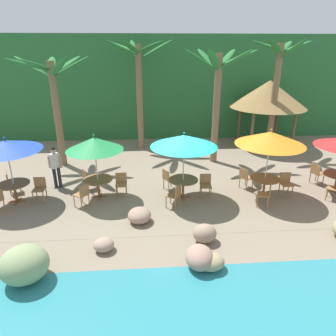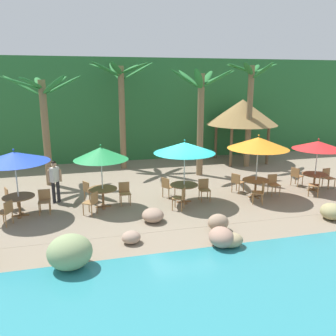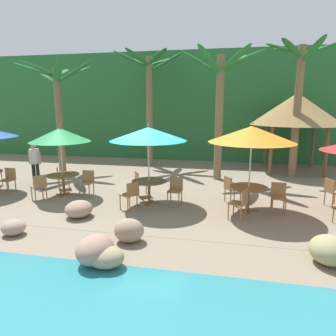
{
  "view_description": "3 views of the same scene",
  "coord_description": "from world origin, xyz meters",
  "views": [
    {
      "loc": [
        -1.17,
        -10.24,
        5.27
      ],
      "look_at": [
        -0.41,
        0.07,
        1.13
      ],
      "focal_mm": 32.21,
      "sensor_mm": 36.0,
      "label": 1
    },
    {
      "loc": [
        -3.75,
        -12.7,
        4.76
      ],
      "look_at": [
        -0.39,
        0.37,
        1.32
      ],
      "focal_mm": 37.2,
      "sensor_mm": 36.0,
      "label": 2
    },
    {
      "loc": [
        2.65,
        -9.17,
        3.09
      ],
      "look_at": [
        0.63,
        0.5,
        1.05
      ],
      "focal_mm": 32.51,
      "sensor_mm": 36.0,
      "label": 3
    }
  ],
  "objects": [
    {
      "name": "foliage_backdrop",
      "position": [
        0.0,
        9.0,
        3.0
      ],
      "size": [
        28.0,
        2.4,
        6.0
      ],
      "color": "#286633",
      "rests_on": "ground"
    },
    {
      "name": "chair_green_inland",
      "position": [
        -3.53,
        0.82,
        0.51
      ],
      "size": [
        0.58,
        0.58,
        0.87
      ],
      "color": "#9E7042",
      "rests_on": "ground"
    },
    {
      "name": "chair_orange_left",
      "position": [
        2.97,
        -1.05,
        0.51
      ],
      "size": [
        0.56,
        0.55,
        0.87
      ],
      "color": "#9E7042",
      "rests_on": "ground"
    },
    {
      "name": "umbrella_orange",
      "position": [
        3.21,
        -0.23,
        2.28
      ],
      "size": [
        2.47,
        2.47,
        2.63
      ],
      "color": "silver",
      "rests_on": "ground"
    },
    {
      "name": "palm_tree_third",
      "position": [
        2.14,
        3.63,
        3.59
      ],
      "size": [
        3.37,
        3.11,
        5.28
      ],
      "color": "brown",
      "rests_on": "ground"
    },
    {
      "name": "chair_teal_inland",
      "position": [
        -0.37,
        0.56,
        0.51
      ],
      "size": [
        0.58,
        0.58,
        0.87
      ],
      "color": "#9E7042",
      "rests_on": "ground"
    },
    {
      "name": "umbrella_teal",
      "position": [
        0.14,
        -0.13,
        2.22
      ],
      "size": [
        2.4,
        2.4,
        2.54
      ],
      "color": "silver",
      "rests_on": "ground"
    },
    {
      "name": "chair_teal_seaward",
      "position": [
        1.0,
        -0.1,
        0.51
      ],
      "size": [
        0.45,
        0.46,
        0.87
      ],
      "color": "#9E7042",
      "rests_on": "ground"
    },
    {
      "name": "ground_plane",
      "position": [
        0.0,
        0.0,
        0.0
      ],
      "size": [
        120.0,
        120.0,
        0.0
      ],
      "primitive_type": "plane",
      "color": "gray"
    },
    {
      "name": "chair_orange_inland",
      "position": [
        2.69,
        0.44,
        0.51
      ],
      "size": [
        0.58,
        0.58,
        0.87
      ],
      "color": "#9E7042",
      "rests_on": "ground"
    },
    {
      "name": "dining_table_green",
      "position": [
        -3.02,
        0.13,
        0.61
      ],
      "size": [
        1.1,
        1.1,
        0.74
      ],
      "color": "brown",
      "rests_on": "ground"
    },
    {
      "name": "palapa_hut",
      "position": [
        5.54,
        6.0,
        2.91
      ],
      "size": [
        4.12,
        4.12,
        3.65
      ],
      "color": "brown",
      "rests_on": "ground"
    },
    {
      "name": "palm_tree_second",
      "position": [
        -1.47,
        5.99,
        3.99
      ],
      "size": [
        3.43,
        3.52,
        5.7
      ],
      "color": "brown",
      "rests_on": "ground"
    },
    {
      "name": "chair_green_seaward",
      "position": [
        -2.17,
        0.24,
        0.51
      ],
      "size": [
        0.43,
        0.44,
        0.87
      ],
      "color": "#9E7042",
      "rests_on": "ground"
    },
    {
      "name": "terrace_deck",
      "position": [
        0.0,
        0.0,
        0.0
      ],
      "size": [
        18.0,
        5.2,
        0.01
      ],
      "color": "gray",
      "rests_on": "ground"
    },
    {
      "name": "umbrella_green",
      "position": [
        -3.02,
        0.13,
        2.1
      ],
      "size": [
        2.04,
        2.04,
        2.45
      ],
      "color": "silver",
      "rests_on": "ground"
    },
    {
      "name": "palm_tree_nearest",
      "position": [
        -5.22,
        3.74,
        3.53
      ],
      "size": [
        3.41,
        3.47,
        4.99
      ],
      "color": "brown",
      "rests_on": "ground"
    },
    {
      "name": "chair_blue_seaward",
      "position": [
        -5.13,
        0.05,
        0.51
      ],
      "size": [
        0.42,
        0.43,
        0.87
      ],
      "color": "#9E7042",
      "rests_on": "ground"
    },
    {
      "name": "chair_green_left",
      "position": [
        -3.46,
        -0.61,
        0.51
      ],
      "size": [
        0.59,
        0.59,
        0.87
      ],
      "color": "#9E7042",
      "rests_on": "ground"
    },
    {
      "name": "waiter_in_white",
      "position": [
        -4.79,
        1.12,
        0.99
      ],
      "size": [
        0.52,
        0.38,
        1.7
      ],
      "color": "#232328",
      "rests_on": "ground"
    },
    {
      "name": "dining_table_teal",
      "position": [
        0.14,
        -0.13,
        0.61
      ],
      "size": [
        1.1,
        1.1,
        0.74
      ],
      "color": "brown",
      "rests_on": "ground"
    },
    {
      "name": "chair_orange_seaward",
      "position": [
        4.07,
        -0.18,
        0.51
      ],
      "size": [
        0.44,
        0.44,
        0.87
      ],
      "color": "#9E7042",
      "rests_on": "ground"
    },
    {
      "name": "chair_red_inland",
      "position": [
        5.75,
        0.68,
        0.51
      ],
      "size": [
        0.56,
        0.55,
        0.87
      ],
      "color": "#9E7042",
      "rests_on": "ground"
    },
    {
      "name": "dining_table_orange",
      "position": [
        3.21,
        -0.23,
        0.61
      ],
      "size": [
        1.1,
        1.1,
        0.74
      ],
      "color": "brown",
      "rests_on": "ground"
    },
    {
      "name": "palm_tree_fourth",
      "position": [
        5.3,
        4.7,
        3.79
      ],
      "size": [
        2.96,
        2.61,
        5.66
      ],
      "color": "brown",
      "rests_on": "ground"
    },
    {
      "name": "chair_teal_left",
      "position": [
        -0.22,
        -0.9,
        0.51
      ],
      "size": [
        0.58,
        0.58,
        0.87
      ],
      "color": "#9E7042",
      "rests_on": "ground"
    }
  ]
}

